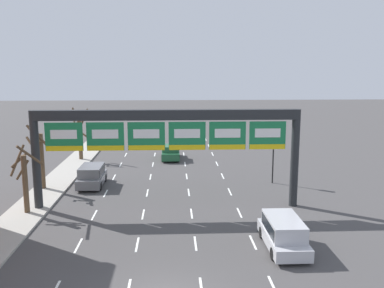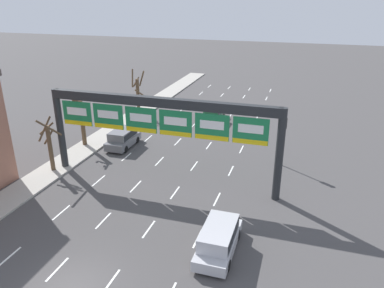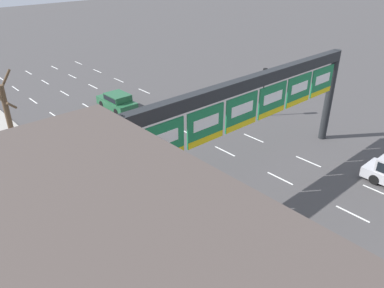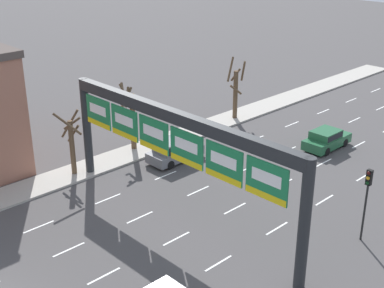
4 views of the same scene
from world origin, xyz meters
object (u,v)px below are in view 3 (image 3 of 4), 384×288
at_px(car_green, 117,101).
at_px(tree_bare_furthest, 58,166).
at_px(tree_bare_closest, 6,107).
at_px(tree_bare_second, 129,216).
at_px(traffic_light_near_gantry, 264,82).
at_px(sign_gantry, 254,102).
at_px(suv_grey, 113,165).

xyz_separation_m(car_green, tree_bare_furthest, (-10.42, -11.30, 2.12)).
xyz_separation_m(tree_bare_closest, tree_bare_second, (-0.14, -16.95, -0.23)).
bearing_deg(tree_bare_second, tree_bare_furthest, 96.93).
bearing_deg(tree_bare_closest, tree_bare_furthest, -94.27).
relative_size(traffic_light_near_gantry, tree_bare_closest, 0.80).
xyz_separation_m(sign_gantry, car_green, (0.17, 16.12, -4.57)).
bearing_deg(sign_gantry, tree_bare_closest, 120.46).
relative_size(tree_bare_closest, tree_bare_furthest, 1.04).
distance_m(sign_gantry, tree_bare_closest, 18.76).
xyz_separation_m(traffic_light_near_gantry, tree_bare_furthest, (-19.23, -1.29, -0.19)).
bearing_deg(tree_bare_furthest, sign_gantry, -25.16).
xyz_separation_m(suv_grey, tree_bare_furthest, (-3.85, -1.07, 1.97)).
distance_m(suv_grey, car_green, 12.16).
distance_m(traffic_light_near_gantry, tree_bare_closest, 20.89).
bearing_deg(tree_bare_closest, car_green, 0.61).
distance_m(car_green, traffic_light_near_gantry, 13.53).
bearing_deg(sign_gantry, tree_bare_furthest, 154.84).
bearing_deg(tree_bare_closest, suv_grey, -73.43).
relative_size(suv_grey, traffic_light_near_gantry, 0.99).
bearing_deg(suv_grey, tree_bare_furthest, -164.40).
height_order(sign_gantry, tree_bare_second, sign_gantry).
distance_m(sign_gantry, car_green, 16.75).
relative_size(sign_gantry, car_green, 4.30).
relative_size(traffic_light_near_gantry, tree_bare_furthest, 0.83).
height_order(sign_gantry, car_green, sign_gantry).
bearing_deg(sign_gantry, car_green, 89.41).
relative_size(car_green, tree_bare_second, 0.89).
xyz_separation_m(sign_gantry, traffic_light_near_gantry, (8.97, 6.11, -2.26)).
bearing_deg(traffic_light_near_gantry, suv_grey, -179.19).
bearing_deg(tree_bare_closest, sign_gantry, -59.54).
xyz_separation_m(sign_gantry, suv_grey, (-6.41, 5.89, -4.42)).
distance_m(car_green, tree_bare_furthest, 15.52).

